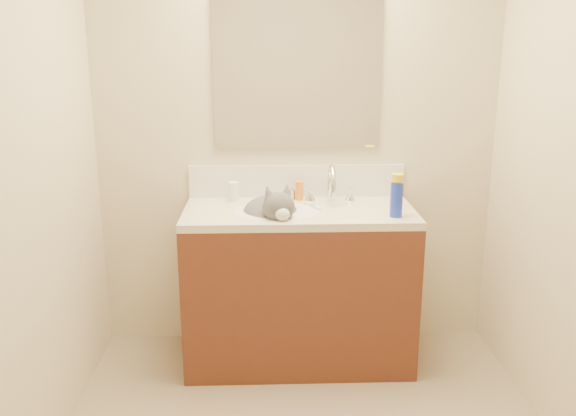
{
  "coord_description": "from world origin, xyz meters",
  "views": [
    {
      "loc": [
        -0.17,
        -2.07,
        1.71
      ],
      "look_at": [
        -0.06,
        0.92,
        0.88
      ],
      "focal_mm": 38.0,
      "sensor_mm": 36.0,
      "label": 1
    }
  ],
  "objects": [
    {
      "name": "silver_jar",
      "position": [
        -0.03,
        1.18,
        0.89
      ],
      "size": [
        0.06,
        0.06,
        0.06
      ],
      "primitive_type": "cylinder",
      "rotation": [
        0.0,
        0.0,
        -0.38
      ],
      "color": "#B7B7BC",
      "rests_on": "counter_slab"
    },
    {
      "name": "pill_bottle",
      "position": [
        -0.35,
        1.15,
        0.91
      ],
      "size": [
        0.07,
        0.07,
        0.11
      ],
      "primitive_type": "cylinder",
      "rotation": [
        0.0,
        0.0,
        -0.17
      ],
      "color": "silver",
      "rests_on": "counter_slab"
    },
    {
      "name": "pill_label",
      "position": [
        -0.35,
        1.15,
        0.9
      ],
      "size": [
        0.06,
        0.06,
        0.04
      ],
      "primitive_type": "cylinder",
      "rotation": [
        0.0,
        0.0,
        -0.17
      ],
      "color": "orange",
      "rests_on": "pill_bottle"
    },
    {
      "name": "spray_can",
      "position": [
        0.47,
        0.82,
        0.94
      ],
      "size": [
        0.08,
        0.08,
        0.17
      ],
      "primitive_type": "cylinder",
      "rotation": [
        0.0,
        0.0,
        -0.4
      ],
      "color": "#1B30BE",
      "rests_on": "counter_slab"
    },
    {
      "name": "counter_slab",
      "position": [
        0.0,
        0.97,
        0.84
      ],
      "size": [
        1.2,
        0.55,
        0.04
      ],
      "primitive_type": "cube",
      "color": "beige",
      "rests_on": "vanity_cabinet"
    },
    {
      "name": "mirror",
      "position": [
        0.0,
        1.24,
        1.54
      ],
      "size": [
        0.9,
        0.02,
        0.8
      ],
      "primitive_type": "cube",
      "color": "white",
      "rests_on": "room_shell"
    },
    {
      "name": "vanity_cabinet",
      "position": [
        0.0,
        0.97,
        0.41
      ],
      "size": [
        1.2,
        0.55,
        0.82
      ],
      "primitive_type": "cube",
      "color": "#512515",
      "rests_on": "ground"
    },
    {
      "name": "spray_cap",
      "position": [
        0.47,
        0.82,
        1.06
      ],
      "size": [
        0.08,
        0.08,
        0.04
      ],
      "primitive_type": "cylinder",
      "rotation": [
        0.0,
        0.0,
        -0.4
      ],
      "color": "yellow",
      "rests_on": "spray_can"
    },
    {
      "name": "toothbrush",
      "position": [
        0.07,
        1.01,
        0.87
      ],
      "size": [
        0.09,
        0.14,
        0.01
      ],
      "primitive_type": "cube",
      "rotation": [
        0.0,
        0.0,
        0.5
      ],
      "color": "silver",
      "rests_on": "counter_slab"
    },
    {
      "name": "toothbrush_head",
      "position": [
        0.07,
        1.01,
        0.87
      ],
      "size": [
        0.03,
        0.03,
        0.01
      ],
      "primitive_type": "cube",
      "rotation": [
        0.0,
        0.0,
        0.5
      ],
      "color": "#699EE0",
      "rests_on": "counter_slab"
    },
    {
      "name": "faucet",
      "position": [
        0.18,
        1.11,
        0.95
      ],
      "size": [
        0.28,
        0.2,
        0.21
      ],
      "color": "silver",
      "rests_on": "counter_slab"
    },
    {
      "name": "backsplash",
      "position": [
        0.0,
        1.24,
        0.95
      ],
      "size": [
        1.2,
        0.02,
        0.18
      ],
      "primitive_type": "cube",
      "color": "silver",
      "rests_on": "counter_slab"
    },
    {
      "name": "room_shell",
      "position": [
        0.0,
        0.0,
        1.49
      ],
      "size": [
        2.24,
        2.54,
        2.52
      ],
      "color": "#C8B895",
      "rests_on": "ground"
    },
    {
      "name": "basin",
      "position": [
        -0.12,
        0.94,
        0.79
      ],
      "size": [
        0.45,
        0.36,
        0.14
      ],
      "primitive_type": "ellipsoid",
      "color": "white",
      "rests_on": "vanity_cabinet"
    },
    {
      "name": "amber_bottle",
      "position": [
        0.01,
        1.16,
        0.91
      ],
      "size": [
        0.05,
        0.05,
        0.1
      ],
      "primitive_type": "cylinder",
      "rotation": [
        0.0,
        0.0,
        0.09
      ],
      "color": "orange",
      "rests_on": "counter_slab"
    },
    {
      "name": "cat",
      "position": [
        -0.14,
        0.94,
        0.83
      ],
      "size": [
        0.41,
        0.45,
        0.33
      ],
      "rotation": [
        0.0,
        0.0,
        0.27
      ],
      "color": "#4A474A",
      "rests_on": "basin"
    }
  ]
}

